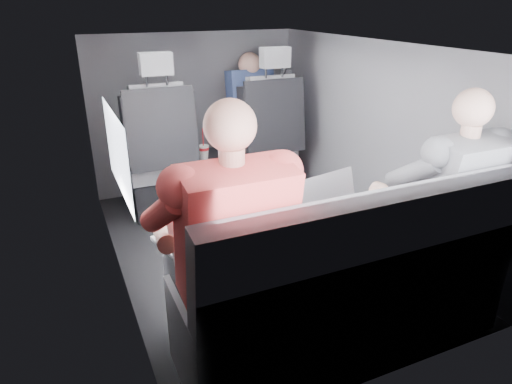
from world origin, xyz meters
name	(u,v)px	position (x,y,z in m)	size (l,w,h in m)	color
floor	(256,248)	(0.00, 0.00, 0.00)	(2.60, 2.60, 0.00)	black
ceiling	(256,45)	(0.00, 0.00, 1.35)	(2.60, 2.60, 0.00)	#B2B2AD
panel_left	(110,176)	(-0.90, 0.00, 0.68)	(0.02, 2.60, 1.35)	#56565B
panel_right	(372,139)	(0.90, 0.00, 0.68)	(0.02, 2.60, 1.35)	#56565B
panel_front	(196,113)	(0.00, 1.30, 0.68)	(1.80, 0.02, 1.35)	#56565B
panel_back	(389,250)	(0.00, -1.30, 0.68)	(1.80, 0.02, 1.35)	#56565B
side_window	(117,153)	(-0.88, -0.30, 0.90)	(0.02, 0.75, 0.42)	white
seatbelt	(274,109)	(0.45, 0.67, 0.80)	(0.05, 0.01, 0.65)	black
front_seat_left	(159,165)	(-0.45, 0.84, 0.40)	(0.52, 0.58, 1.26)	black
front_seat_right	(264,151)	(0.45, 0.84, 0.40)	(0.52, 0.58, 1.26)	black
center_console	(213,179)	(0.00, 0.88, 0.20)	(0.24, 0.48, 0.41)	black
rear_bench	(348,294)	(0.00, -1.06, 0.31)	(1.60, 0.57, 0.92)	slate
soda_cup	(204,152)	(-0.09, 0.83, 0.47)	(0.09, 0.09, 0.26)	white
laptop_white	(201,234)	(-0.62, -0.80, 0.64)	(0.40, 0.40, 0.26)	silver
laptop_silver	(315,207)	(-0.02, -0.76, 0.64)	(0.41, 0.39, 0.26)	silver
laptop_black	(413,196)	(0.53, -0.84, 0.64)	(0.36, 0.32, 0.26)	black
passenger_rear_left	(224,247)	(-0.58, -0.97, 0.65)	(0.54, 0.65, 1.28)	#35353B
passenger_rear_right	(438,203)	(0.59, -0.97, 0.63)	(0.51, 0.63, 1.23)	navy
passenger_front_right	(250,105)	(0.43, 1.10, 0.75)	(0.38, 0.38, 0.76)	navy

